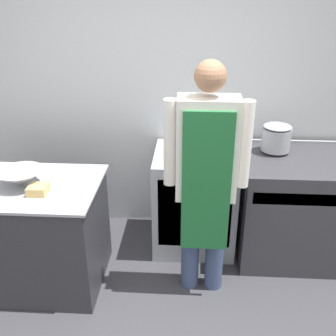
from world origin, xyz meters
TOP-DOWN VIEW (x-y plane):
  - wall_back at (0.00, 1.89)m, footprint 8.00×0.05m
  - prep_counter at (-1.06, 0.92)m, footprint 1.20×0.78m
  - stove at (1.15, 1.42)m, footprint 1.01×0.78m
  - fridge_unit at (0.26, 1.50)m, footprint 0.71×0.67m
  - person_cook at (0.32, 0.91)m, footprint 0.60×0.24m
  - mixing_bowl at (-1.02, 0.90)m, footprint 0.34×0.34m
  - plastic_tub at (-0.86, 0.79)m, footprint 0.13×0.13m
  - stock_pot at (0.93, 1.56)m, footprint 0.24×0.24m

SIDE VIEW (x-z plane):
  - prep_counter at x=-1.06m, z-range 0.00..0.87m
  - fridge_unit at x=0.26m, z-range 0.00..0.90m
  - stove at x=1.15m, z-range -0.01..0.92m
  - plastic_tub at x=-0.86m, z-range 0.87..0.93m
  - mixing_bowl at x=-1.02m, z-range 0.87..0.99m
  - person_cook at x=0.32m, z-range 0.12..1.91m
  - stock_pot at x=0.93m, z-range 0.93..1.16m
  - wall_back at x=0.00m, z-range 0.00..2.70m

